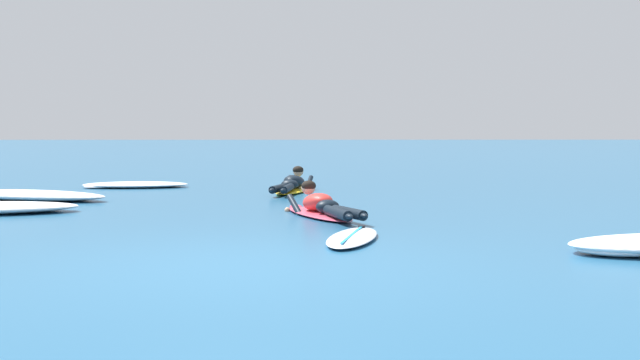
{
  "coord_description": "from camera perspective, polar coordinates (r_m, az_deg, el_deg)",
  "views": [
    {
      "loc": [
        0.6,
        -8.09,
        1.32
      ],
      "look_at": [
        0.84,
        6.8,
        0.37
      ],
      "focal_mm": 48.5,
      "sensor_mm": 36.0,
      "label": 1
    }
  ],
  "objects": [
    {
      "name": "ground_plane",
      "position": [
        18.14,
        -2.82,
        -0.53
      ],
      "size": [
        120.0,
        120.0,
        0.0
      ],
      "primitive_type": "plane",
      "color": "#235B84"
    },
    {
      "name": "surfer_near",
      "position": [
        12.39,
        0.1,
        -1.82
      ],
      "size": [
        1.26,
        2.62,
        0.53
      ],
      "color": "#E54C66",
      "rests_on": "ground"
    },
    {
      "name": "surfer_far",
      "position": [
        16.93,
        -1.83,
        -0.35
      ],
      "size": [
        0.94,
        2.68,
        0.55
      ],
      "color": "yellow",
      "rests_on": "ground"
    },
    {
      "name": "drifting_surfboard",
      "position": [
        9.92,
        2.17,
        -3.79
      ],
      "size": [
        0.88,
        1.94,
        0.16
      ],
      "color": "silver",
      "rests_on": "ground"
    },
    {
      "name": "whitewater_back",
      "position": [
        16.04,
        -18.62,
        -0.97
      ],
      "size": [
        3.21,
        1.96,
        0.17
      ],
      "color": "white",
      "rests_on": "ground"
    },
    {
      "name": "whitewater_far_band",
      "position": [
        18.67,
        -12.07,
        -0.31
      ],
      "size": [
        2.3,
        1.25,
        0.12
      ],
      "color": "white",
      "rests_on": "ground"
    }
  ]
}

